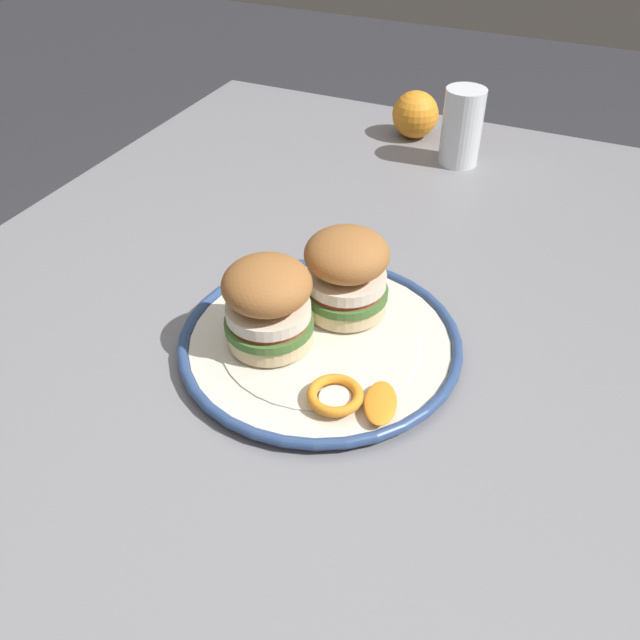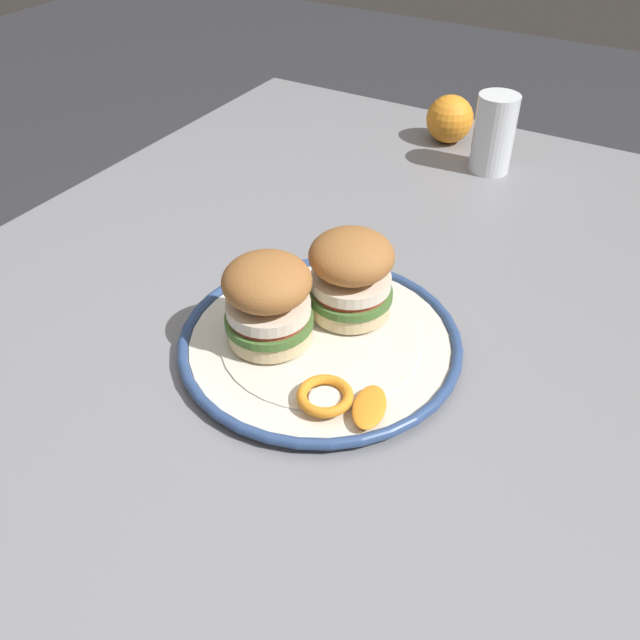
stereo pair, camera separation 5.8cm
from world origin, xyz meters
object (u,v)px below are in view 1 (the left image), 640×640
(dining_table, at_px, (289,389))
(drinking_glass, at_px, (461,132))
(whole_orange, at_px, (415,115))
(sandwich_half_left, at_px, (265,302))
(dinner_plate, at_px, (320,341))
(sandwich_half_right, at_px, (346,272))

(dining_table, height_order, drinking_glass, drinking_glass)
(dining_table, bearing_deg, whole_orange, -176.18)
(sandwich_half_left, distance_m, drinking_glass, 0.55)
(dinner_plate, xyz_separation_m, drinking_glass, (-0.52, 0.01, 0.04))
(dining_table, xyz_separation_m, sandwich_half_left, (0.04, -0.00, 0.16))
(dining_table, bearing_deg, drinking_glass, 173.20)
(drinking_glass, xyz_separation_m, whole_orange, (-0.07, -0.10, -0.01))
(dining_table, height_order, sandwich_half_left, sandwich_half_left)
(sandwich_half_left, distance_m, whole_orange, 0.62)
(dining_table, distance_m, dinner_plate, 0.12)
(sandwich_half_right, height_order, drinking_glass, drinking_glass)
(dinner_plate, bearing_deg, sandwich_half_right, 174.31)
(sandwich_half_right, xyz_separation_m, whole_orange, (-0.53, -0.09, -0.03))
(dinner_plate, relative_size, sandwich_half_left, 2.39)
(drinking_glass, bearing_deg, dining_table, -6.80)
(sandwich_half_right, xyz_separation_m, drinking_glass, (-0.46, 0.01, -0.02))
(dining_table, distance_m, drinking_glass, 0.53)
(dining_table, bearing_deg, sandwich_half_right, 131.19)
(dinner_plate, xyz_separation_m, whole_orange, (-0.59, -0.09, 0.03))
(sandwich_half_left, relative_size, sandwich_half_right, 0.98)
(drinking_glass, bearing_deg, whole_orange, -125.06)
(sandwich_half_left, relative_size, whole_orange, 1.63)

